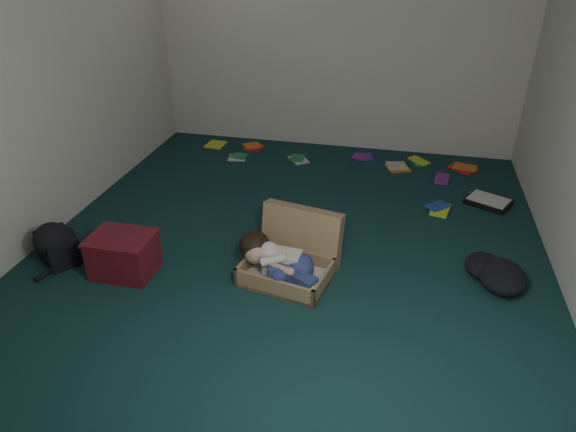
% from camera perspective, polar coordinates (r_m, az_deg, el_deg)
% --- Properties ---
extents(floor, '(4.50, 4.50, 0.00)m').
position_cam_1_polar(floor, '(4.18, 0.46, -3.20)').
color(floor, '#102F30').
rests_on(floor, ground).
extents(wall_back, '(4.50, 0.00, 4.50)m').
position_cam_1_polar(wall_back, '(5.82, 5.59, 19.82)').
color(wall_back, silver).
rests_on(wall_back, ground).
extents(wall_front, '(4.50, 0.00, 4.50)m').
position_cam_1_polar(wall_front, '(1.70, -16.01, -5.89)').
color(wall_front, silver).
rests_on(wall_front, ground).
extents(wall_left, '(0.00, 4.50, 4.50)m').
position_cam_1_polar(wall_left, '(4.51, -26.01, 14.35)').
color(wall_left, silver).
rests_on(wall_left, ground).
extents(suitcase, '(0.73, 0.72, 0.46)m').
position_cam_1_polar(suitcase, '(3.80, 0.54, -4.45)').
color(suitcase, '#977A53').
rests_on(suitcase, floor).
extents(person, '(0.64, 0.42, 0.28)m').
position_cam_1_polar(person, '(3.68, -1.06, -5.00)').
color(person, silver).
rests_on(person, suitcase).
extents(maroon_bin, '(0.46, 0.36, 0.31)m').
position_cam_1_polar(maroon_bin, '(3.97, -17.82, -4.09)').
color(maroon_bin, maroon).
rests_on(maroon_bin, floor).
extents(backpack, '(0.53, 0.51, 0.25)m').
position_cam_1_polar(backpack, '(4.30, -24.19, -3.12)').
color(backpack, black).
rests_on(backpack, floor).
extents(clothing_pile, '(0.55, 0.48, 0.15)m').
position_cam_1_polar(clothing_pile, '(3.98, 21.51, -6.17)').
color(clothing_pile, black).
rests_on(clothing_pile, floor).
extents(paper_tray, '(0.47, 0.42, 0.05)m').
position_cam_1_polar(paper_tray, '(5.14, 21.36, 1.52)').
color(paper_tray, black).
rests_on(paper_tray, floor).
extents(book_scatter, '(3.11, 1.36, 0.02)m').
position_cam_1_polar(book_scatter, '(5.59, 7.89, 5.44)').
color(book_scatter, yellow).
rests_on(book_scatter, floor).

